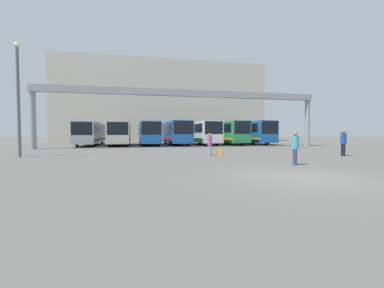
# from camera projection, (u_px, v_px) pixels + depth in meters

# --- Properties ---
(ground_plane) EXTENTS (200.00, 200.00, 0.00)m
(ground_plane) POSITION_uv_depth(u_px,v_px,m) (298.00, 177.00, 9.33)
(ground_plane) COLOR #514F4C
(building_backdrop) EXTENTS (40.26, 12.00, 15.52)m
(building_backdrop) POSITION_uv_depth(u_px,v_px,m) (162.00, 104.00, 53.48)
(building_backdrop) COLOR #B7B2A3
(building_backdrop) RESTS_ON ground
(overhead_gantry) EXTENTS (31.88, 0.80, 6.45)m
(overhead_gantry) POSITION_uv_depth(u_px,v_px,m) (186.00, 99.00, 28.90)
(overhead_gantry) COLOR gray
(overhead_gantry) RESTS_ON ground
(bus_slot_0) EXTENTS (2.44, 12.23, 2.96)m
(bus_slot_0) POSITION_uv_depth(u_px,v_px,m) (91.00, 132.00, 34.11)
(bus_slot_0) COLOR #999EA5
(bus_slot_0) RESTS_ON ground
(bus_slot_1) EXTENTS (2.57, 10.43, 2.98)m
(bus_slot_1) POSITION_uv_depth(u_px,v_px,m) (120.00, 132.00, 34.08)
(bus_slot_1) COLOR beige
(bus_slot_1) RESTS_ON ground
(bus_slot_2) EXTENTS (2.51, 11.53, 3.05)m
(bus_slot_2) POSITION_uv_depth(u_px,v_px,m) (149.00, 132.00, 35.45)
(bus_slot_2) COLOR #1959A5
(bus_slot_2) RESTS_ON ground
(bus_slot_3) EXTENTS (2.62, 11.40, 3.18)m
(bus_slot_3) POSITION_uv_depth(u_px,v_px,m) (176.00, 132.00, 36.23)
(bus_slot_3) COLOR #1959A5
(bus_slot_3) RESTS_ON ground
(bus_slot_4) EXTENTS (2.56, 10.16, 3.18)m
(bus_slot_4) POSITION_uv_depth(u_px,v_px,m) (203.00, 132.00, 36.46)
(bus_slot_4) COLOR silver
(bus_slot_4) RESTS_ON ground
(bus_slot_5) EXTENTS (2.45, 11.49, 3.24)m
(bus_slot_5) POSITION_uv_depth(u_px,v_px,m) (227.00, 131.00, 37.95)
(bus_slot_5) COLOR #268C4C
(bus_slot_5) RESTS_ON ground
(bus_slot_6) EXTENTS (2.58, 12.29, 3.28)m
(bus_slot_6) POSITION_uv_depth(u_px,v_px,m) (249.00, 131.00, 39.18)
(bus_slot_6) COLOR #1959A5
(bus_slot_6) RESTS_ON ground
(pedestrian_near_right) EXTENTS (0.38, 0.38, 1.83)m
(pedestrian_near_right) POSITION_uv_depth(u_px,v_px,m) (343.00, 142.00, 18.00)
(pedestrian_near_right) COLOR black
(pedestrian_near_right) RESTS_ON ground
(pedestrian_near_center) EXTENTS (0.35, 0.35, 1.68)m
(pedestrian_near_center) POSITION_uv_depth(u_px,v_px,m) (295.00, 147.00, 12.83)
(pedestrian_near_center) COLOR navy
(pedestrian_near_center) RESTS_ON ground
(pedestrian_mid_left) EXTENTS (0.33, 0.33, 1.60)m
(pedestrian_mid_left) POSITION_uv_depth(u_px,v_px,m) (210.00, 144.00, 18.28)
(pedestrian_mid_left) COLOR gray
(pedestrian_mid_left) RESTS_ON ground
(traffic_cone) EXTENTS (0.41, 0.41, 0.59)m
(traffic_cone) POSITION_uv_depth(u_px,v_px,m) (221.00, 151.00, 19.09)
(traffic_cone) COLOR orange
(traffic_cone) RESTS_ON ground
(lamp_post) EXTENTS (0.36, 0.36, 7.60)m
(lamp_post) POSITION_uv_depth(u_px,v_px,m) (18.00, 95.00, 17.00)
(lamp_post) COLOR #595B60
(lamp_post) RESTS_ON ground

